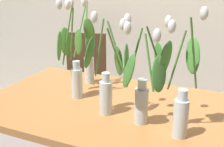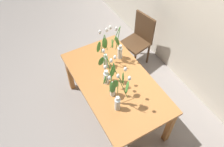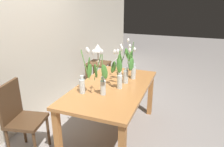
{
  "view_description": "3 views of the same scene",
  "coord_description": "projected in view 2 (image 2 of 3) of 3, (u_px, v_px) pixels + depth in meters",
  "views": [
    {
      "loc": [
        0.55,
        -1.34,
        1.42
      ],
      "look_at": [
        -0.05,
        0.02,
        0.92
      ],
      "focal_mm": 44.9,
      "sensor_mm": 36.0,
      "label": 1
    },
    {
      "loc": [
        1.56,
        -0.92,
        3.01
      ],
      "look_at": [
        0.01,
        -0.05,
        0.93
      ],
      "focal_mm": 35.94,
      "sensor_mm": 36.0,
      "label": 2
    },
    {
      "loc": [
        -2.41,
        -0.92,
        1.84
      ],
      "look_at": [
        0.07,
        0.03,
        0.89
      ],
      "focal_mm": 33.62,
      "sensor_mm": 36.0,
      "label": 3
    }
  ],
  "objects": [
    {
      "name": "tulip_vase_2",
      "position": [
        108.0,
        72.0,
        2.73
      ],
      "size": [
        0.24,
        0.2,
        0.54
      ],
      "color": "silver",
      "rests_on": "dining_table"
    },
    {
      "name": "tulip_vase_3",
      "position": [
        118.0,
        48.0,
        3.02
      ],
      "size": [
        0.15,
        0.18,
        0.58
      ],
      "color": "silver",
      "rests_on": "dining_table"
    },
    {
      "name": "tulip_vase_1",
      "position": [
        119.0,
        98.0,
        2.5
      ],
      "size": [
        0.19,
        0.18,
        0.58
      ],
      "color": "silver",
      "rests_on": "dining_table"
    },
    {
      "name": "room_wall_rear",
      "position": [
        207.0,
        11.0,
        2.87
      ],
      "size": [
        9.0,
        0.1,
        2.7
      ],
      "primitive_type": "cube",
      "color": "beige",
      "rests_on": "ground"
    },
    {
      "name": "ground_plane",
      "position": [
        115.0,
        111.0,
        3.47
      ],
      "size": [
        18.0,
        18.0,
        0.0
      ],
      "primitive_type": "plane",
      "color": "gray"
    },
    {
      "name": "dining_chair",
      "position": [
        139.0,
        38.0,
        3.78
      ],
      "size": [
        0.47,
        0.47,
        0.93
      ],
      "color": "#4C331E",
      "rests_on": "ground"
    },
    {
      "name": "dining_table",
      "position": [
        115.0,
        85.0,
        2.97
      ],
      "size": [
        1.6,
        0.9,
        0.74
      ],
      "color": "#B7753D",
      "rests_on": "ground"
    },
    {
      "name": "tulip_vase_0",
      "position": [
        104.0,
        55.0,
        2.94
      ],
      "size": [
        0.17,
        0.19,
        0.58
      ],
      "color": "silver",
      "rests_on": "dining_table"
    },
    {
      "name": "tulip_vase_4",
      "position": [
        113.0,
        86.0,
        2.6
      ],
      "size": [
        0.22,
        0.25,
        0.53
      ],
      "color": "silver",
      "rests_on": "dining_table"
    }
  ]
}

